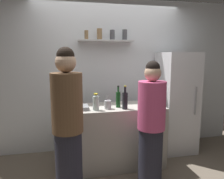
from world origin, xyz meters
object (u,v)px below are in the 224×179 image
(wine_bottle_dark_glass, at_px, (125,100))
(person_pink_top, at_px, (151,126))
(refrigerator, at_px, (176,102))
(wine_bottle_green_glass, at_px, (118,99))
(utensil_holder, at_px, (108,105))
(person_brown_jacket, at_px, (68,127))
(water_bottle_plastic, at_px, (96,103))
(baking_pan, at_px, (76,108))

(wine_bottle_dark_glass, relative_size, person_pink_top, 0.21)
(refrigerator, height_order, wine_bottle_green_glass, refrigerator)
(utensil_holder, relative_size, person_brown_jacket, 0.12)
(wine_bottle_green_glass, bearing_deg, person_brown_jacket, -139.16)
(person_pink_top, bearing_deg, person_brown_jacket, 5.72)
(wine_bottle_green_glass, bearing_deg, water_bottle_plastic, -162.73)
(utensil_holder, relative_size, water_bottle_plastic, 0.90)
(refrigerator, xyz_separation_m, wine_bottle_green_glass, (-1.13, -0.38, 0.18))
(wine_bottle_dark_glass, relative_size, water_bottle_plastic, 1.41)
(baking_pan, relative_size, person_brown_jacket, 0.20)
(baking_pan, relative_size, wine_bottle_dark_glass, 1.03)
(utensil_holder, distance_m, water_bottle_plastic, 0.18)
(utensil_holder, distance_m, person_pink_top, 0.68)
(person_brown_jacket, bearing_deg, wine_bottle_green_glass, -64.91)
(baking_pan, relative_size, water_bottle_plastic, 1.46)
(person_pink_top, bearing_deg, utensil_holder, -45.27)
(refrigerator, height_order, wine_bottle_dark_glass, refrigerator)
(person_brown_jacket, height_order, person_pink_top, person_brown_jacket)
(refrigerator, bearing_deg, wine_bottle_green_glass, -161.21)
(baking_pan, height_order, water_bottle_plastic, water_bottle_plastic)
(person_brown_jacket, bearing_deg, baking_pan, -26.71)
(refrigerator, height_order, person_brown_jacket, person_brown_jacket)
(refrigerator, distance_m, wine_bottle_green_glass, 1.20)
(wine_bottle_dark_glass, relative_size, person_brown_jacket, 0.19)
(baking_pan, height_order, person_brown_jacket, person_brown_jacket)
(water_bottle_plastic, height_order, person_pink_top, person_pink_top)
(refrigerator, distance_m, utensil_holder, 1.37)
(wine_bottle_green_glass, xyz_separation_m, water_bottle_plastic, (-0.34, -0.10, -0.02))
(utensil_holder, distance_m, person_brown_jacket, 0.80)
(water_bottle_plastic, relative_size, person_brown_jacket, 0.13)
(wine_bottle_green_glass, xyz_separation_m, person_pink_top, (0.29, -0.54, -0.25))
(refrigerator, relative_size, person_brown_jacket, 0.98)
(utensil_holder, relative_size, wine_bottle_green_glass, 0.67)
(refrigerator, distance_m, water_bottle_plastic, 1.55)
(water_bottle_plastic, bearing_deg, wine_bottle_dark_glass, -2.56)
(wine_bottle_green_glass, distance_m, person_brown_jacket, 0.97)
(person_pink_top, bearing_deg, wine_bottle_green_glass, -60.79)
(refrigerator, xyz_separation_m, water_bottle_plastic, (-1.46, -0.49, 0.16))
(refrigerator, xyz_separation_m, person_pink_top, (-0.84, -0.92, -0.07))
(wine_bottle_dark_glass, xyz_separation_m, person_brown_jacket, (-0.79, -0.50, -0.17))
(water_bottle_plastic, bearing_deg, refrigerator, 18.44)
(utensil_holder, bearing_deg, refrigerator, 19.09)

